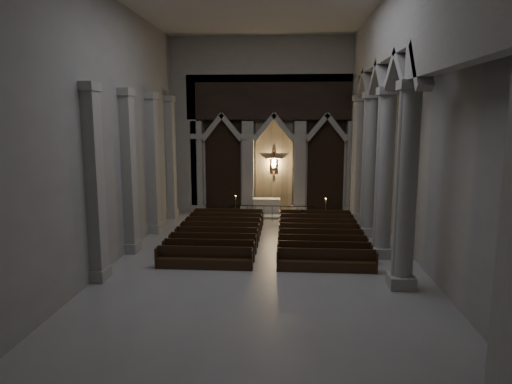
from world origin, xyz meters
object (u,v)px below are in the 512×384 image
candle_stand_left (236,213)px  pews (269,238)px  altar (267,205)px  candle_stand_right (325,215)px  worshipper (302,218)px  altar_rail (272,211)px

candle_stand_left → pews: (2.43, -5.79, -0.12)m
altar → candle_stand_right: bearing=-26.1°
candle_stand_right → pews: (-3.43, -5.54, -0.10)m
candle_stand_left → worshipper: 4.66m
altar_rail → candle_stand_left: bearing=167.9°
altar_rail → worshipper: size_ratio=5.12×
candle_stand_left → candle_stand_right: bearing=-2.4°
worshipper → pews: bearing=-114.5°
candle_stand_left → candle_stand_right: size_ratio=1.05×
candle_stand_left → candle_stand_right: candle_stand_left is taller
altar → candle_stand_left: (-1.96, -1.67, -0.20)m
altar → pews: bearing=-86.4°
altar_rail → worshipper: altar_rail is taller
altar → worshipper: 4.12m
altar_rail → candle_stand_right: 3.46m
candle_stand_right → worshipper: size_ratio=1.43×
pews → altar_rail: bearing=90.0°
altar_rail → pews: (-0.00, -5.27, -0.40)m
altar → altar_rail: 2.24m
altar_rail → pews: bearing=-90.0°
candle_stand_right → pews: candle_stand_right is taller
altar → candle_stand_left: bearing=-139.7°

